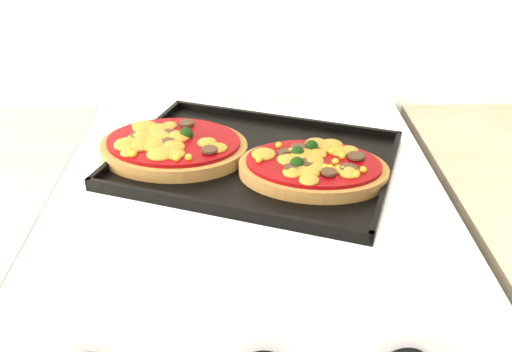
{
  "coord_description": "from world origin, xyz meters",
  "views": [
    {
      "loc": [
        -0.02,
        0.94,
        1.36
      ],
      "look_at": [
        -0.0,
        1.69,
        0.92
      ],
      "focal_mm": 40.0,
      "sensor_mm": 36.0,
      "label": 1
    }
  ],
  "objects": [
    {
      "name": "baking_tray",
      "position": [
        -0.0,
        1.74,
        0.92
      ],
      "size": [
        0.51,
        0.44,
        0.02
      ],
      "primitive_type": "cube",
      "rotation": [
        0.0,
        0.0,
        -0.35
      ],
      "color": "black",
      "rests_on": "stove"
    },
    {
      "name": "pizza_left",
      "position": [
        -0.13,
        1.76,
        0.94
      ],
      "size": [
        0.27,
        0.22,
        0.04
      ],
      "primitive_type": null,
      "rotation": [
        0.0,
        0.0,
        -0.15
      ],
      "color": "brown",
      "rests_on": "baking_tray"
    },
    {
      "name": "pizza_right",
      "position": [
        0.08,
        1.68,
        0.94
      ],
      "size": [
        0.25,
        0.2,
        0.03
      ],
      "primitive_type": null,
      "rotation": [
        0.0,
        0.0,
        -0.17
      ],
      "color": "brown",
      "rests_on": "baking_tray"
    }
  ]
}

